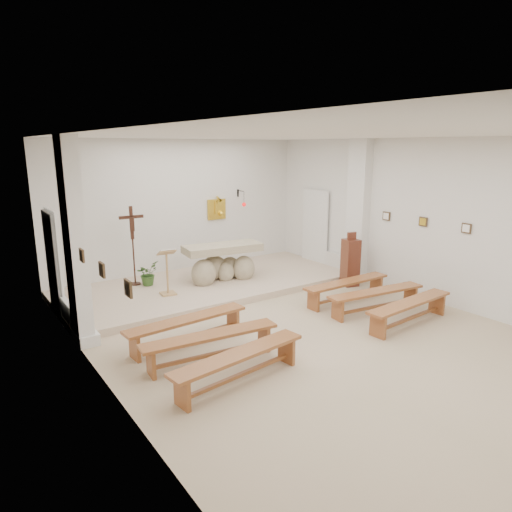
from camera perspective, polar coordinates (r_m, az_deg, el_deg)
ground at (r=8.39m, az=6.33°, el=-9.79°), size 7.00×10.00×0.00m
wall_left at (r=6.19m, az=-18.37°, el=-1.80°), size 0.02×10.00×3.50m
wall_right at (r=10.49m, az=21.14°, el=4.06°), size 0.02×10.00×3.50m
wall_back at (r=12.01m, az=-9.38°, el=5.88°), size 7.00×0.02×3.50m
ceiling at (r=7.72m, az=7.02°, el=14.76°), size 7.00×10.00×0.02m
sanctuary_platform at (r=11.07m, az=-5.68°, el=-3.54°), size 6.98×3.00×0.15m
pilaster_left at (r=8.11m, az=-21.70°, el=1.45°), size 0.26×0.55×3.50m
pilaster_right at (r=11.62m, az=12.63°, el=5.48°), size 0.26×0.55×3.50m
gold_wall_relief at (r=12.48m, az=-4.94°, el=5.83°), size 0.55×0.04×0.55m
sanctuary_lamp at (r=12.62m, az=-1.61°, el=6.69°), size 0.11×0.36×0.44m
station_frame_left_front at (r=5.46m, az=-15.69°, el=-3.93°), size 0.03×0.20×0.20m
station_frame_left_mid at (r=6.39m, az=-18.71°, el=-1.64°), size 0.03×0.20×0.20m
station_frame_left_rear at (r=7.33m, az=-20.95°, el=0.07°), size 0.03×0.20×0.20m
station_frame_right_front at (r=10.06m, az=24.81°, el=3.17°), size 0.03×0.20×0.20m
station_frame_right_mid at (r=10.59m, az=20.17°, el=4.05°), size 0.03×0.20×0.20m
station_frame_right_rear at (r=11.18m, az=15.99°, el=4.82°), size 0.03×0.20×0.20m
radiator_left at (r=9.15m, az=-22.31°, el=-6.95°), size 0.10×0.85×0.52m
radiator_right at (r=12.41m, az=10.09°, el=-0.86°), size 0.10×0.85×0.52m
altar at (r=11.06m, az=-4.28°, el=-1.13°), size 1.94×0.96×0.96m
lectern at (r=10.08m, az=-11.02°, el=-1.95°), size 0.41×0.36×1.05m
crucifix_stand at (r=10.87m, az=-15.16°, el=1.95°), size 0.56×0.24×1.85m
potted_plant at (r=10.94m, az=-13.40°, el=-2.14°), size 0.66×0.65×0.55m
donation_pedestal at (r=11.27m, az=11.71°, el=-0.76°), size 0.43×0.43×1.32m
bench_left_front at (r=7.95m, az=-8.59°, el=-8.47°), size 2.24×0.50×0.47m
bench_right_front at (r=10.14m, az=11.28°, el=-3.71°), size 2.23×0.36×0.47m
bench_left_second at (r=7.28m, az=-5.67°, el=-10.51°), size 2.25×0.59×0.47m
bench_right_second at (r=9.62m, az=14.79°, el=-4.84°), size 2.25×0.65×0.47m
bench_left_third at (r=6.65m, az=-2.11°, el=-12.91°), size 2.25×0.62×0.47m
bench_right_third at (r=9.15m, az=18.68°, el=-6.08°), size 2.24×0.49×0.47m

